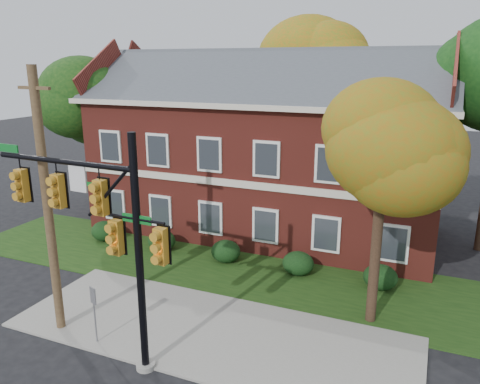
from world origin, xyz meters
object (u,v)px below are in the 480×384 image
at_px(hedge_far_right, 380,277).
at_px(tree_far_rear, 326,66).
at_px(apartment_building, 266,140).
at_px(hedge_far_left, 105,231).
at_px(hedge_right, 298,263).
at_px(sign_post, 94,306).
at_px(hedge_left, 162,241).
at_px(tree_left_rear, 104,104).
at_px(hedge_center, 226,251).
at_px(utility_pole, 47,205).
at_px(tree_near_right, 392,139).
at_px(traffic_signal, 101,223).

bearing_deg(hedge_far_right, tree_far_rear, 113.37).
relative_size(apartment_building, hedge_far_left, 13.43).
relative_size(hedge_right, tree_far_rear, 0.12).
relative_size(hedge_far_right, sign_post, 0.69).
distance_m(apartment_building, hedge_left, 7.73).
xyz_separation_m(hedge_left, tree_left_rear, (-6.23, 4.14, 6.16)).
height_order(hedge_center, utility_pole, utility_pole).
distance_m(apartment_building, hedge_far_left, 9.82).
relative_size(hedge_far_left, tree_near_right, 0.16).
xyz_separation_m(hedge_center, sign_post, (-1.18, -7.72, 0.86)).
distance_m(hedge_right, traffic_signal, 9.79).
bearing_deg(hedge_center, hedge_left, 180.00).
bearing_deg(tree_near_right, hedge_far_left, 168.73).
height_order(hedge_left, utility_pole, utility_pole).
height_order(hedge_right, tree_far_rear, tree_far_rear).
height_order(hedge_far_left, utility_pole, utility_pole).
bearing_deg(hedge_center, tree_near_right, -21.42).
xyz_separation_m(hedge_center, hedge_right, (3.50, 0.00, 0.00)).
xyz_separation_m(apartment_building, traffic_signal, (-0.23, -13.39, -0.49)).
bearing_deg(tree_near_right, tree_left_rear, 157.64).
bearing_deg(sign_post, hedge_far_right, 62.45).
xyz_separation_m(hedge_far_left, traffic_signal, (6.77, -8.13, 3.98)).
distance_m(hedge_far_left, tree_left_rear, 7.90).
distance_m(hedge_far_right, utility_pole, 13.08).
relative_size(hedge_right, sign_post, 0.69).
distance_m(hedge_center, utility_pole, 8.99).
xyz_separation_m(apartment_building, hedge_far_right, (7.00, -5.25, -4.46)).
height_order(hedge_far_left, hedge_right, same).
height_order(tree_far_rear, traffic_signal, tree_far_rear).
height_order(hedge_far_left, traffic_signal, traffic_signal).
bearing_deg(hedge_right, hedge_left, 180.00).
relative_size(hedge_far_left, hedge_far_right, 1.00).
distance_m(apartment_building, hedge_center, 6.89).
bearing_deg(tree_far_rear, hedge_far_left, -122.50).
height_order(apartment_building, traffic_signal, apartment_building).
bearing_deg(hedge_far_left, tree_left_rear, 123.42).
height_order(hedge_far_right, sign_post, sign_post).
height_order(apartment_building, hedge_far_left, apartment_building).
height_order(tree_near_right, traffic_signal, tree_near_right).
height_order(hedge_left, traffic_signal, traffic_signal).
relative_size(apartment_building, tree_left_rear, 2.12).
distance_m(traffic_signal, utility_pole, 2.80).
xyz_separation_m(apartment_building, hedge_left, (-3.50, -5.25, -4.46)).
relative_size(hedge_center, tree_near_right, 0.16).
bearing_deg(hedge_far_right, hedge_far_left, 180.00).
height_order(tree_far_rear, sign_post, tree_far_rear).
distance_m(hedge_left, tree_near_right, 12.68).
distance_m(tree_near_right, sign_post, 11.06).
relative_size(tree_left_rear, traffic_signal, 1.22).
relative_size(hedge_right, traffic_signal, 0.19).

